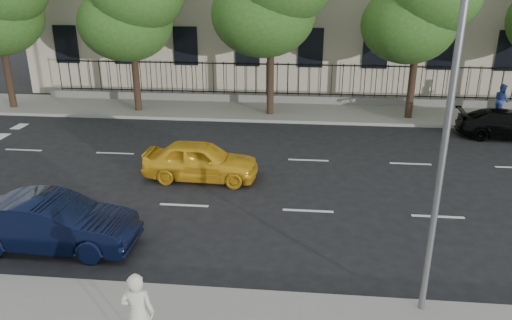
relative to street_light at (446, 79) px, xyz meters
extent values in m
plane|color=black|center=(-2.50, 1.77, -5.15)|extent=(120.00, 120.00, 0.00)
cube|color=gray|center=(-2.50, 15.77, -5.07)|extent=(60.00, 4.00, 0.15)
cube|color=slate|center=(-2.50, 17.47, -4.80)|extent=(30.00, 0.50, 0.40)
cube|color=black|center=(-2.50, 17.47, -4.50)|extent=(28.80, 0.05, 0.05)
cube|color=black|center=(-2.50, 17.47, -2.90)|extent=(28.80, 0.05, 0.05)
cylinder|color=slate|center=(0.00, -0.53, -1.00)|extent=(0.14, 0.14, 8.00)
cylinder|color=#382619|center=(-18.50, 14.97, -3.42)|extent=(0.36, 0.36, 3.15)
cylinder|color=#382619|center=(-11.50, 14.97, -3.51)|extent=(0.36, 0.36, 2.97)
ellipsoid|color=#2A511B|center=(-11.90, 15.27, -0.52)|extent=(4.75, 4.75, 3.90)
cylinder|color=#382619|center=(-4.50, 14.97, -3.34)|extent=(0.36, 0.36, 3.32)
ellipsoid|color=#2A511B|center=(-4.90, 15.27, -0.05)|extent=(5.13, 5.13, 4.21)
cylinder|color=#382619|center=(2.50, 14.97, -3.46)|extent=(0.36, 0.36, 3.08)
ellipsoid|color=#2A511B|center=(2.10, 15.27, -0.48)|extent=(4.56, 4.56, 3.74)
imported|color=yellow|center=(-6.38, 6.50, -4.44)|extent=(4.20, 1.83, 1.41)
imported|color=black|center=(-9.40, 1.36, -4.40)|extent=(4.55, 1.61, 1.49)
imported|color=black|center=(6.38, 12.52, -4.51)|extent=(4.51, 2.15, 1.27)
imported|color=beige|center=(-5.74, -2.44, -4.12)|extent=(0.69, 0.50, 1.76)
imported|color=navy|center=(7.18, 15.77, -4.18)|extent=(0.79, 0.92, 1.63)
camera|label=1|loc=(-2.73, -9.98, 2.01)|focal=35.00mm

